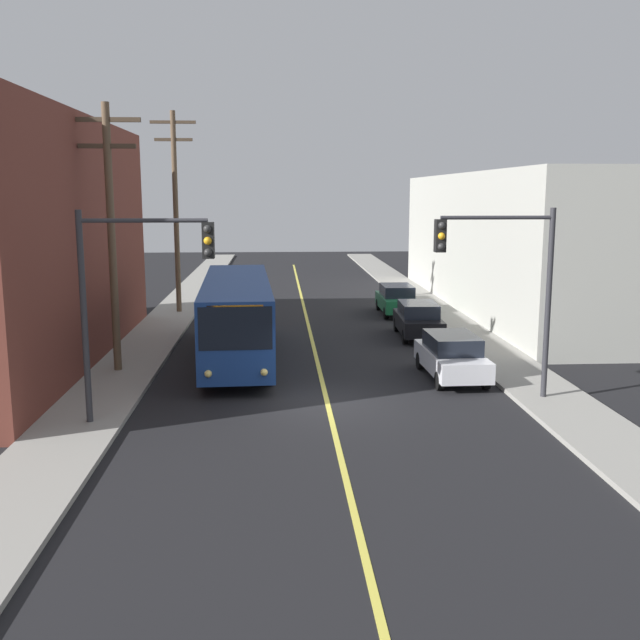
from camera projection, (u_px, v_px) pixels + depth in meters
The scene contains 13 objects.
ground_plane at pixel (327, 403), 23.08m from camera, with size 120.00×120.00×0.00m, color black.
sidewalk_left at pixel (151, 340), 32.47m from camera, with size 2.50×90.00×0.15m, color gray.
sidewalk_right at pixel (469, 337), 33.32m from camera, with size 2.50×90.00×0.15m, color gray.
lane_stripe_center at pixel (307, 321), 37.82m from camera, with size 0.16×60.00×0.01m, color #D8CC4C.
building_right_warehouse at pixel (556, 242), 41.63m from camera, with size 12.00×27.92×7.67m.
city_bus at pixel (237, 314), 28.96m from camera, with size 3.10×12.24×3.20m.
parked_car_white at pixel (452, 356), 25.98m from camera, with size 1.90×4.44×1.62m.
parked_car_black at pixel (418, 319), 33.43m from camera, with size 1.97×4.47×1.62m.
parked_car_green at pixel (397, 299), 39.78m from camera, with size 1.84×4.41×1.62m.
utility_pole_near at pixel (111, 226), 25.92m from camera, with size 2.40×0.28×9.57m.
utility_pole_mid at pixel (176, 204), 38.99m from camera, with size 2.40×0.28×10.73m.
traffic_signal_left_corner at pixel (138, 277), 20.10m from camera, with size 3.75×0.48×6.00m.
traffic_signal_right_corner at pixel (502, 268), 22.48m from camera, with size 3.75×0.48×6.00m.
Camera 1 is at (-1.56, -22.22, 6.60)m, focal length 40.72 mm.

